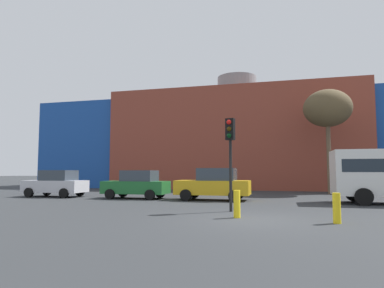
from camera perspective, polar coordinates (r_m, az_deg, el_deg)
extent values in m
plane|color=#2D3033|center=(11.98, 10.11, -12.36)|extent=(200.00, 200.00, 0.00)
cube|color=brown|center=(35.21, 7.63, 0.42)|extent=(23.36, 10.31, 9.41)
cube|color=#19479E|center=(40.35, -15.45, -0.53)|extent=(8.52, 9.28, 8.80)
cylinder|color=slate|center=(36.16, 7.53, 9.46)|extent=(4.00, 4.00, 2.00)
cube|color=silver|center=(23.94, -21.94, -6.57)|extent=(3.95, 1.69, 0.75)
cube|color=#333D47|center=(23.79, -21.43, -4.90)|extent=(1.98, 1.51, 0.66)
cylinder|color=black|center=(24.07, -25.65, -7.34)|extent=(0.60, 0.21, 0.60)
cylinder|color=black|center=(25.41, -23.11, -7.26)|extent=(0.60, 0.21, 0.60)
cylinder|color=black|center=(22.52, -20.67, -7.71)|extent=(0.60, 0.21, 0.60)
cylinder|color=black|center=(23.95, -18.25, -7.58)|extent=(0.60, 0.21, 0.60)
cube|color=#1E662D|center=(21.08, -9.40, -7.17)|extent=(3.92, 1.68, 0.75)
cube|color=#333D47|center=(20.97, -8.79, -5.27)|extent=(1.96, 1.49, 0.65)
cylinder|color=black|center=(20.89, -13.58, -8.15)|extent=(0.60, 0.21, 0.60)
cylinder|color=black|center=(22.42, -11.48, -7.94)|extent=(0.60, 0.21, 0.60)
cylinder|color=black|center=(19.82, -7.07, -8.44)|extent=(0.60, 0.21, 0.60)
cylinder|color=black|center=(21.43, -5.35, -8.17)|extent=(0.60, 0.21, 0.60)
cube|color=gold|center=(19.64, 3.50, -7.27)|extent=(4.20, 1.80, 0.80)
cube|color=#333D47|center=(19.57, 4.21, -5.08)|extent=(2.10, 1.60, 0.70)
cylinder|color=black|center=(19.08, -1.06, -8.56)|extent=(0.64, 0.22, 0.64)
cylinder|color=black|center=(20.85, 0.32, -8.23)|extent=(0.64, 0.22, 0.64)
cylinder|color=black|center=(18.54, 7.09, -8.64)|extent=(0.64, 0.22, 0.64)
cylinder|color=black|center=(20.36, 7.78, -8.27)|extent=(0.64, 0.22, 0.64)
cylinder|color=black|center=(18.42, 26.82, -7.89)|extent=(0.84, 0.28, 0.84)
cylinder|color=black|center=(20.71, 25.45, -7.53)|extent=(0.84, 0.28, 0.84)
cylinder|color=black|center=(14.11, 6.49, -5.26)|extent=(0.12, 0.12, 2.93)
cube|color=black|center=(14.21, 6.42, 2.47)|extent=(0.40, 0.31, 0.90)
sphere|color=red|center=(14.12, 6.21, 3.66)|extent=(0.20, 0.20, 0.20)
sphere|color=#3C2905|center=(14.08, 6.22, 2.53)|extent=(0.20, 0.20, 0.20)
sphere|color=black|center=(14.05, 6.23, 1.40)|extent=(0.20, 0.20, 0.20)
cylinder|color=brown|center=(26.69, 21.96, -2.07)|extent=(0.31, 0.31, 5.33)
ellipsoid|color=brown|center=(27.07, 21.73, 5.58)|extent=(3.45, 3.45, 2.76)
cylinder|color=yellow|center=(12.30, 7.53, -9.92)|extent=(0.24, 0.24, 0.97)
cylinder|color=yellow|center=(11.80, 23.07, -9.85)|extent=(0.24, 0.24, 0.95)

